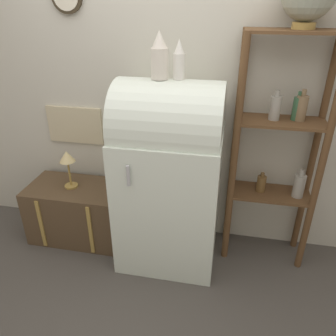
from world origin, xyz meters
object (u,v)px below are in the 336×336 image
(refrigerator, at_px, (170,174))
(vase_center, at_px, (179,61))
(desk_lamp, at_px, (67,160))
(vase_left, at_px, (160,57))
(suitcase_trunk, at_px, (78,211))

(refrigerator, relative_size, vase_center, 5.83)
(refrigerator, xyz_separation_m, desk_lamp, (-0.85, 0.06, 0.00))
(desk_lamp, bearing_deg, refrigerator, -4.10)
(refrigerator, distance_m, vase_left, 0.84)
(suitcase_trunk, height_order, desk_lamp, desk_lamp)
(vase_left, xyz_separation_m, vase_center, (0.12, 0.01, -0.02))
(refrigerator, xyz_separation_m, suitcase_trunk, (-0.83, 0.06, -0.49))
(refrigerator, bearing_deg, vase_center, 16.85)
(refrigerator, bearing_deg, vase_left, 177.76)
(suitcase_trunk, distance_m, vase_center, 1.58)
(suitcase_trunk, bearing_deg, vase_center, -2.90)
(desk_lamp, bearing_deg, vase_center, -2.80)
(refrigerator, xyz_separation_m, vase_left, (-0.07, 0.00, 0.83))
(vase_left, bearing_deg, refrigerator, -2.24)
(suitcase_trunk, bearing_deg, desk_lamp, -178.44)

